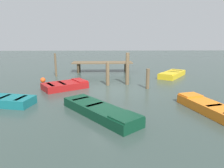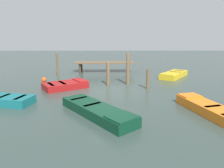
# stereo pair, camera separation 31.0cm
# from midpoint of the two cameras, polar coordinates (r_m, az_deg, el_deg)

# --- Properties ---
(ground_plane) EXTENTS (80.00, 80.00, 0.00)m
(ground_plane) POSITION_cam_midpoint_polar(r_m,az_deg,el_deg) (12.53, 0.71, -1.56)
(ground_plane) COLOR #33423D
(dock_segment) EXTENTS (5.59, 1.57, 0.95)m
(dock_segment) POSITION_cam_midpoint_polar(r_m,az_deg,el_deg) (18.94, -1.77, 5.96)
(dock_segment) COLOR brown
(dock_segment) RESTS_ON ground_plane
(rowboat_yellow) EXTENTS (3.04, 3.50, 0.46)m
(rowboat_yellow) POSITION_cam_midpoint_polar(r_m,az_deg,el_deg) (17.31, 17.72, 2.61)
(rowboat_yellow) COLOR gold
(rowboat_yellow) RESTS_ON ground_plane
(rowboat_dark_green) EXTENTS (3.40, 3.86, 0.46)m
(rowboat_dark_green) POSITION_cam_midpoint_polar(r_m,az_deg,el_deg) (8.36, -3.25, -7.54)
(rowboat_dark_green) COLOR #0C3823
(rowboat_dark_green) RESTS_ON ground_plane
(rowboat_orange) EXTENTS (1.79, 3.42, 0.46)m
(rowboat_orange) POSITION_cam_midpoint_polar(r_m,az_deg,el_deg) (9.62, 26.45, -6.16)
(rowboat_orange) COLOR orange
(rowboat_orange) RESTS_ON ground_plane
(rowboat_red) EXTENTS (3.03, 2.70, 0.46)m
(rowboat_red) POSITION_cam_midpoint_polar(r_m,az_deg,el_deg) (13.07, -12.43, -0.28)
(rowboat_red) COLOR maroon
(rowboat_red) RESTS_ON ground_plane
(mooring_piling_mid_right) EXTENTS (0.25, 0.25, 2.19)m
(mooring_piling_mid_right) POSITION_cam_midpoint_polar(r_m,az_deg,el_deg) (13.70, 5.21, 4.30)
(mooring_piling_mid_right) COLOR brown
(mooring_piling_mid_right) RESTS_ON ground_plane
(mooring_piling_mid_left) EXTENTS (0.17, 0.17, 1.91)m
(mooring_piling_mid_left) POSITION_cam_midpoint_polar(r_m,az_deg,el_deg) (17.37, -14.83, 5.30)
(mooring_piling_mid_left) COLOR brown
(mooring_piling_mid_left) RESTS_ON ground_plane
(mooring_piling_near_left) EXTENTS (0.25, 0.25, 1.58)m
(mooring_piling_near_left) POSITION_cam_midpoint_polar(r_m,az_deg,el_deg) (13.51, -0.47, 2.92)
(mooring_piling_near_left) COLOR brown
(mooring_piling_near_left) RESTS_ON ground_plane
(mooring_piling_center) EXTENTS (0.22, 0.22, 1.28)m
(mooring_piling_center) POSITION_cam_midpoint_polar(r_m,az_deg,el_deg) (12.76, 10.89, 1.41)
(mooring_piling_center) COLOR brown
(mooring_piling_center) RESTS_ON ground_plane
(marker_buoy) EXTENTS (0.36, 0.36, 0.48)m
(marker_buoy) POSITION_cam_midpoint_polar(r_m,az_deg,el_deg) (14.71, -18.24, 1.10)
(marker_buoy) COLOR #262626
(marker_buoy) RESTS_ON ground_plane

